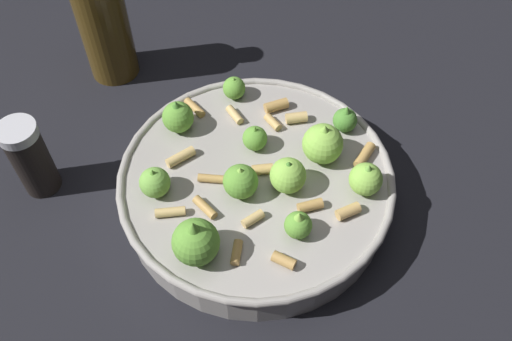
{
  "coord_description": "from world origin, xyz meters",
  "views": [
    {
      "loc": [
        -0.2,
        -0.3,
        0.53
      ],
      "look_at": [
        0.0,
        0.0,
        0.06
      ],
      "focal_mm": 38.9,
      "sensor_mm": 36.0,
      "label": 1
    }
  ],
  "objects": [
    {
      "name": "ground_plane",
      "position": [
        0.0,
        0.0,
        0.0
      ],
      "size": [
        2.4,
        2.4,
        0.0
      ],
      "primitive_type": "plane",
      "color": "black"
    },
    {
      "name": "cooking_pan",
      "position": [
        -0.0,
        -0.0,
        0.03
      ],
      "size": [
        0.3,
        0.3,
        0.1
      ],
      "color": "#9E9993",
      "rests_on": "ground"
    },
    {
      "name": "olive_oil_bottle",
      "position": [
        -0.04,
        0.29,
        0.08
      ],
      "size": [
        0.06,
        0.06,
        0.19
      ],
      "color": "#4C3814",
      "rests_on": "ground"
    },
    {
      "name": "pepper_shaker",
      "position": [
        -0.19,
        0.16,
        0.05
      ],
      "size": [
        0.04,
        0.04,
        0.1
      ],
      "color": "black",
      "rests_on": "ground"
    }
  ]
}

